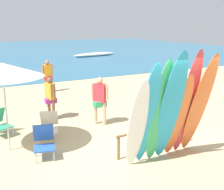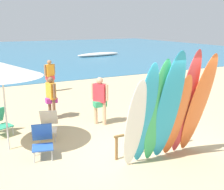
{
  "view_description": "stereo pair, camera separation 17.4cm",
  "coord_description": "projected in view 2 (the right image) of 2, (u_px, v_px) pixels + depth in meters",
  "views": [
    {
      "loc": [
        -4.08,
        -5.45,
        3.23
      ],
      "look_at": [
        0.0,
        2.23,
        1.01
      ],
      "focal_mm": 44.92,
      "sensor_mm": 36.0,
      "label": 1
    },
    {
      "loc": [
        -3.93,
        -5.53,
        3.23
      ],
      "look_at": [
        0.0,
        2.23,
        1.01
      ],
      "focal_mm": 44.92,
      "sensor_mm": 36.0,
      "label": 2
    }
  ],
  "objects": [
    {
      "name": "surfboard_orange_4",
      "position": [
        177.0,
        117.0,
        6.65
      ],
      "size": [
        0.61,
        0.73,
        2.16
      ],
      "primitive_type": "ellipsoid",
      "rotation": [
        0.29,
        0.0,
        0.06
      ],
      "color": "orange",
      "rests_on": "ground"
    },
    {
      "name": "surfboard_teal_1",
      "position": [
        145.0,
        116.0,
        6.21
      ],
      "size": [
        0.5,
        0.75,
        2.49
      ],
      "primitive_type": "ellipsoid",
      "rotation": [
        0.26,
        0.0,
        -0.05
      ],
      "color": "#289EC6",
      "rests_on": "ground"
    },
    {
      "name": "surfboard_teal_3",
      "position": [
        168.0,
        109.0,
        6.34
      ],
      "size": [
        0.65,
        0.93,
        2.72
      ],
      "primitive_type": "ellipsoid",
      "rotation": [
        0.29,
        0.0,
        -0.09
      ],
      "color": "#289EC6",
      "rests_on": "ground"
    },
    {
      "name": "surfboard_green_2",
      "position": [
        157.0,
        113.0,
        6.33
      ],
      "size": [
        0.53,
        0.67,
        2.54
      ],
      "primitive_type": "ellipsoid",
      "rotation": [
        0.23,
        0.0,
        0.04
      ],
      "color": "#38B266",
      "rests_on": "ground"
    },
    {
      "name": "surfboard_red_5",
      "position": [
        186.0,
        104.0,
        6.7
      ],
      "size": [
        0.48,
        0.73,
        2.7
      ],
      "primitive_type": "ellipsoid",
      "rotation": [
        0.24,
        0.0,
        -0.01
      ],
      "color": "#D13D42",
      "rests_on": "ground"
    },
    {
      "name": "beachgoer_strolling",
      "position": [
        156.0,
        95.0,
        9.51
      ],
      "size": [
        0.4,
        0.58,
        1.54
      ],
      "rotation": [
        0.0,
        0.0,
        4.55
      ],
      "color": "#9E704C",
      "rests_on": "ground"
    },
    {
      "name": "beach_chair_red",
      "position": [
        48.0,
        124.0,
        8.1
      ],
      "size": [
        0.73,
        0.86,
        0.8
      ],
      "rotation": [
        0.0,
        0.0,
        -0.36
      ],
      "color": "#B7B7BC",
      "rests_on": "ground"
    },
    {
      "name": "beachgoer_by_water",
      "position": [
        51.0,
        95.0,
        9.62
      ],
      "size": [
        0.38,
        0.55,
        1.48
      ],
      "rotation": [
        0.0,
        0.0,
        4.96
      ],
      "color": "brown",
      "rests_on": "ground"
    },
    {
      "name": "surfboard_rack",
      "position": [
        151.0,
        134.0,
        7.18
      ],
      "size": [
        2.13,
        0.07,
        0.63
      ],
      "color": "brown",
      "rests_on": "ground"
    },
    {
      "name": "beach_chair_blue",
      "position": [
        42.0,
        139.0,
        6.98
      ],
      "size": [
        0.65,
        0.79,
        0.82
      ],
      "rotation": [
        0.0,
        0.0,
        -0.23
      ],
      "color": "#B7B7BC",
      "rests_on": "ground"
    },
    {
      "name": "surfboard_white_0",
      "position": [
        135.0,
        125.0,
        6.15
      ],
      "size": [
        0.49,
        0.59,
        2.14
      ],
      "primitive_type": "ellipsoid",
      "rotation": [
        0.24,
        0.0,
        0.01
      ],
      "color": "white",
      "rests_on": "ground"
    },
    {
      "name": "beach_umbrella",
      "position": [
        1.0,
        70.0,
        6.88
      ],
      "size": [
        2.02,
        2.02,
        2.31
      ],
      "color": "silver",
      "rests_on": "ground"
    },
    {
      "name": "ocean_water",
      "position": [
        7.0,
        52.0,
        33.06
      ],
      "size": [
        60.0,
        40.0,
        0.02
      ],
      "primitive_type": "cube",
      "color": "teal",
      "rests_on": "ground"
    },
    {
      "name": "surfboard_orange_6",
      "position": [
        198.0,
        105.0,
        6.78
      ],
      "size": [
        0.62,
        0.9,
        2.61
      ],
      "primitive_type": "ellipsoid",
      "rotation": [
        0.3,
        0.0,
        0.05
      ],
      "color": "orange",
      "rests_on": "ground"
    },
    {
      "name": "distant_boat",
      "position": [
        99.0,
        54.0,
        28.65
      ],
      "size": [
        4.96,
        1.65,
        0.39
      ],
      "color": "silver",
      "rests_on": "ground"
    },
    {
      "name": "ground",
      "position": [
        35.0,
        72.0,
        19.4
      ],
      "size": [
        60.0,
        60.0,
        0.0
      ],
      "primitive_type": "plane",
      "color": "tan"
    },
    {
      "name": "beachgoer_photographing",
      "position": [
        100.0,
        98.0,
        9.05
      ],
      "size": [
        0.41,
        0.48,
        1.58
      ],
      "rotation": [
        0.0,
        0.0,
        5.4
      ],
      "color": "tan",
      "rests_on": "ground"
    },
    {
      "name": "beachgoer_near_rack",
      "position": [
        50.0,
        74.0,
        13.51
      ],
      "size": [
        0.57,
        0.31,
        1.55
      ],
      "rotation": [
        0.0,
        0.0,
        0.3
      ],
      "color": "#9E704C",
      "rests_on": "ground"
    }
  ]
}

